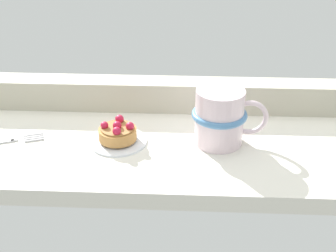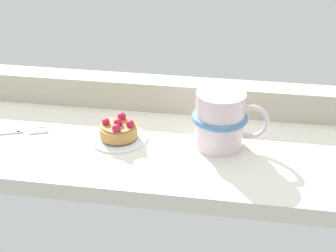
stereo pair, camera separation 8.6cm
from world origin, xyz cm
name	(u,v)px [view 2 (the right image)]	position (x,y,z in cm)	size (l,w,h in cm)	color
ground_plane	(139,146)	(0.00, 0.00, -1.55)	(84.48, 32.43, 3.10)	silver
window_rail_back	(152,93)	(0.00, 13.47, 3.05)	(82.79, 5.49, 6.11)	#B2AD99
dessert_plate	(119,138)	(-3.51, -0.96, 0.37)	(10.48, 10.48, 0.78)	silver
raspberry_tart	(119,129)	(-3.49, -0.95, 2.14)	(6.88, 6.88, 3.58)	#B77F42
coffee_mug	(221,120)	(14.88, -0.13, 5.23)	(13.62, 9.88, 10.33)	silver
dessert_fork	(7,132)	(-24.77, -2.27, 0.30)	(15.32, 6.87, 0.60)	#B7B7BC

